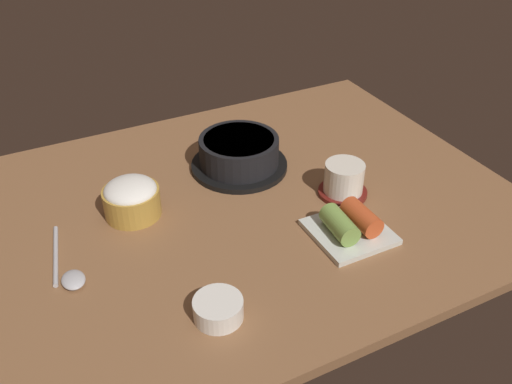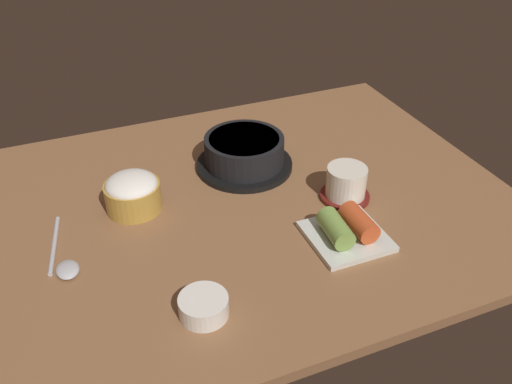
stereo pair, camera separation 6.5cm
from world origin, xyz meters
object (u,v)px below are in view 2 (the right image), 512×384
tea_cup_with_saucer (346,184)px  kimchi_plate (347,230)px  rice_bowl (132,192)px  side_bowl_near (204,306)px  spoon (63,262)px  stone_pot (244,153)px

tea_cup_with_saucer → kimchi_plate: tea_cup_with_saucer is taller
rice_bowl → tea_cup_with_saucer: (37.24, -11.80, -0.34)cm
side_bowl_near → spoon: (-17.60, 18.64, -1.08)cm
rice_bowl → kimchi_plate: bearing=-35.5°
tea_cup_with_saucer → spoon: bearing=179.0°
kimchi_plate → spoon: bearing=165.8°
rice_bowl → spoon: 17.89cm
stone_pot → kimchi_plate: stone_pot is taller
side_bowl_near → spoon: 25.66cm
rice_bowl → spoon: (-13.85, -10.94, -2.94)cm
rice_bowl → spoon: rice_bowl is taller
stone_pot → spoon: stone_pot is taller
stone_pot → kimchi_plate: size_ratio=1.52×
stone_pot → kimchi_plate: (7.64, -27.95, -1.49)cm
stone_pot → tea_cup_with_saucer: size_ratio=2.10×
tea_cup_with_saucer → side_bowl_near: bearing=-152.0°
kimchi_plate → tea_cup_with_saucer: bearing=61.3°
kimchi_plate → side_bowl_near: bearing=-165.5°
stone_pot → spoon: 41.17cm
rice_bowl → side_bowl_near: size_ratio=1.39×
tea_cup_with_saucer → kimchi_plate: (-5.82, -10.62, -1.35)cm
stone_pot → rice_bowl: size_ratio=1.93×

